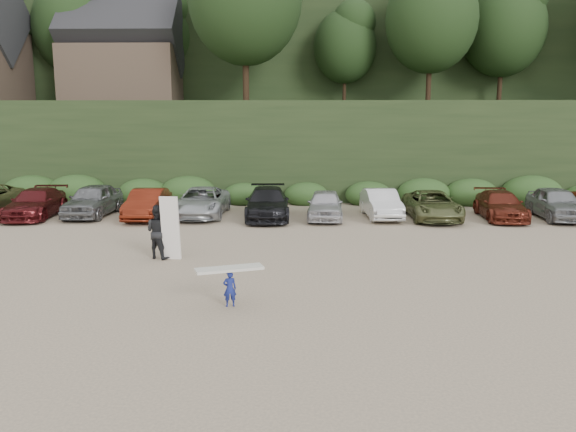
{
  "coord_description": "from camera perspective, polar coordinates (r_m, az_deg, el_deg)",
  "views": [
    {
      "loc": [
        0.73,
        -17.99,
        4.95
      ],
      "look_at": [
        0.31,
        3.0,
        1.3
      ],
      "focal_mm": 35.0,
      "sensor_mm": 36.0,
      "label": 1
    }
  ],
  "objects": [
    {
      "name": "adult_surfer",
      "position": [
        20.52,
        -12.95,
        -1.53
      ],
      "size": [
        1.42,
        1.07,
        2.29
      ],
      "color": "black",
      "rests_on": "ground"
    },
    {
      "name": "hillside_backdrop",
      "position": [
        54.29,
        0.08,
        16.5
      ],
      "size": [
        90.0,
        41.5,
        28.0
      ],
      "color": "black",
      "rests_on": "ground"
    },
    {
      "name": "child_surfer",
      "position": [
        15.05,
        -5.95,
        -6.48
      ],
      "size": [
        1.85,
        1.08,
        1.07
      ],
      "color": "navy",
      "rests_on": "ground"
    },
    {
      "name": "parked_cars",
      "position": [
        28.56,
        -7.39,
        1.35
      ],
      "size": [
        39.63,
        5.91,
        1.64
      ],
      "color": "silver",
      "rests_on": "ground"
    },
    {
      "name": "ground",
      "position": [
        18.67,
        -1.15,
        -5.51
      ],
      "size": [
        120.0,
        120.0,
        0.0
      ],
      "primitive_type": "plane",
      "color": "tan",
      "rests_on": "ground"
    }
  ]
}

